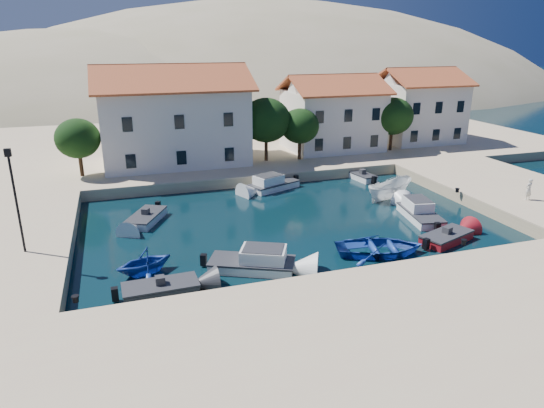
{
  "coord_description": "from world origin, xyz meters",
  "views": [
    {
      "loc": [
        -11.67,
        -21.62,
        12.92
      ],
      "look_at": [
        -1.72,
        9.02,
        2.0
      ],
      "focal_mm": 32.0,
      "sensor_mm": 36.0,
      "label": 1
    }
  ],
  "objects": [
    {
      "name": "bollards",
      "position": [
        2.8,
        3.87,
        1.15
      ],
      "size": [
        29.36,
        9.56,
        0.3
      ],
      "color": "black",
      "rests_on": "ground"
    },
    {
      "name": "rowboat_south",
      "position": [
        3.58,
        3.15,
        0.0
      ],
      "size": [
        6.34,
        5.18,
        1.15
      ],
      "primitive_type": "imported",
      "rotation": [
        0.0,
        0.0,
        1.33
      ],
      "color": "#1C3E9C",
      "rests_on": "ground"
    },
    {
      "name": "cabin_cruiser_south",
      "position": [
        -4.77,
        3.47,
        0.48
      ],
      "size": [
        5.44,
        4.1,
        1.6
      ],
      "rotation": [
        0.0,
        0.0,
        -0.45
      ],
      "color": "white",
      "rests_on": "ground"
    },
    {
      "name": "lamppost",
      "position": [
        -17.5,
        8.0,
        4.75
      ],
      "size": [
        0.35,
        0.25,
        6.22
      ],
      "color": "black",
      "rests_on": "quay_west"
    },
    {
      "name": "boat_east",
      "position": [
        10.06,
        12.82,
        0.0
      ],
      "size": [
        5.21,
        3.26,
        1.88
      ],
      "primitive_type": "imported",
      "rotation": [
        0.0,
        0.0,
        1.89
      ],
      "color": "white",
      "rests_on": "ground"
    },
    {
      "name": "cabin_cruiser_north",
      "position": [
        1.6,
        18.66,
        0.48
      ],
      "size": [
        5.13,
        3.66,
        1.6
      ],
      "rotation": [
        0.0,
        0.0,
        3.54
      ],
      "color": "white",
      "rests_on": "ground"
    },
    {
      "name": "quay_north",
      "position": [
        2.0,
        38.0,
        0.5
      ],
      "size": [
        80.0,
        36.0,
        1.0
      ],
      "primitive_type": "cube",
      "color": "#C9AC89",
      "rests_on": "ground"
    },
    {
      "name": "building_mid",
      "position": [
        12.0,
        29.0,
        5.22
      ],
      "size": [
        10.5,
        8.4,
        8.3
      ],
      "color": "white",
      "rests_on": "quay_north"
    },
    {
      "name": "building_right",
      "position": [
        24.0,
        30.0,
        5.47
      ],
      "size": [
        9.45,
        8.4,
        8.8
      ],
      "color": "white",
      "rests_on": "quay_north"
    },
    {
      "name": "motorboat_grey_sw",
      "position": [
        -10.21,
        2.14,
        0.29
      ],
      "size": [
        4.04,
        1.88,
        1.25
      ],
      "rotation": [
        0.0,
        0.0,
        0.03
      ],
      "color": "#2F3034",
      "rests_on": "ground"
    },
    {
      "name": "trees",
      "position": [
        4.51,
        25.46,
        4.84
      ],
      "size": [
        37.3,
        5.3,
        6.45
      ],
      "color": "#382314",
      "rests_on": "quay_north"
    },
    {
      "name": "rowboat_west",
      "position": [
        -10.86,
        4.97,
        0.0
      ],
      "size": [
        4.03,
        3.75,
        1.73
      ],
      "primitive_type": "imported",
      "rotation": [
        0.0,
        0.0,
        -1.24
      ],
      "color": "#1C3E9C",
      "rests_on": "ground"
    },
    {
      "name": "quay_west",
      "position": [
        -19.0,
        10.0,
        0.5
      ],
      "size": [
        8.0,
        20.0,
        1.0
      ],
      "primitive_type": "cube",
      "color": "#C9AC89",
      "rests_on": "ground"
    },
    {
      "name": "quay_east",
      "position": [
        20.5,
        10.0,
        0.5
      ],
      "size": [
        11.0,
        20.0,
        1.0
      ],
      "primitive_type": "cube",
      "color": "#C9AC89",
      "rests_on": "ground"
    },
    {
      "name": "quay_south",
      "position": [
        0.0,
        -6.0,
        0.5
      ],
      "size": [
        52.0,
        12.0,
        1.0
      ],
      "primitive_type": "cube",
      "color": "#C9AC89",
      "rests_on": "ground"
    },
    {
      "name": "cabin_cruiser_east",
      "position": [
        9.71,
        7.72,
        0.48
      ],
      "size": [
        2.83,
        5.14,
        1.6
      ],
      "rotation": [
        0.0,
        0.0,
        1.38
      ],
      "color": "white",
      "rests_on": "ground"
    },
    {
      "name": "motorboat_white_west",
      "position": [
        -10.14,
        13.62,
        0.29
      ],
      "size": [
        3.48,
        4.48,
        1.25
      ],
      "rotation": [
        0.0,
        0.0,
        -2.04
      ],
      "color": "white",
      "rests_on": "ground"
    },
    {
      "name": "pedestrian",
      "position": [
        18.64,
        6.64,
        1.85
      ],
      "size": [
        0.69,
        0.52,
        1.71
      ],
      "primitive_type": "imported",
      "rotation": [
        0.0,
        0.0,
        3.33
      ],
      "color": "silver",
      "rests_on": "quay_east"
    },
    {
      "name": "motorboat_white_ne",
      "position": [
        10.73,
        18.9,
        0.3
      ],
      "size": [
        1.91,
        3.26,
        1.25
      ],
      "rotation": [
        0.0,
        0.0,
        1.73
      ],
      "color": "white",
      "rests_on": "ground"
    },
    {
      "name": "building_left",
      "position": [
        -6.0,
        28.0,
        5.94
      ],
      "size": [
        14.7,
        9.45,
        9.7
      ],
      "color": "white",
      "rests_on": "quay_north"
    },
    {
      "name": "motorboat_red_se",
      "position": [
        8.86,
        3.47,
        0.29
      ],
      "size": [
        4.29,
        2.99,
        1.25
      ],
      "rotation": [
        0.0,
        0.0,
        0.35
      ],
      "color": "maroon",
      "rests_on": "ground"
    },
    {
      "name": "ground",
      "position": [
        0.0,
        0.0,
        0.0
      ],
      "size": [
        400.0,
        400.0,
        0.0
      ],
      "primitive_type": "plane",
      "color": "black",
      "rests_on": "ground"
    },
    {
      "name": "hills",
      "position": [
        20.64,
        123.62,
        -23.4
      ],
      "size": [
        254.0,
        176.0,
        99.0
      ],
      "color": "#968C66",
      "rests_on": "ground"
    }
  ]
}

